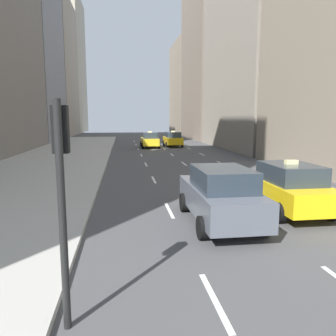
# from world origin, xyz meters

# --- Properties ---
(sidewalk_left) EXTENTS (8.00, 66.00, 0.15)m
(sidewalk_left) POSITION_xyz_m (-7.00, 27.00, 0.07)
(sidewalk_left) COLOR #ADAAA3
(sidewalk_left) RESTS_ON ground
(lane_markings) EXTENTS (5.72, 56.00, 0.01)m
(lane_markings) POSITION_xyz_m (2.60, 23.00, 0.01)
(lane_markings) COLOR white
(lane_markings) RESTS_ON ground
(building_row_left) EXTENTS (6.00, 92.27, 31.75)m
(building_row_left) POSITION_xyz_m (-14.00, 48.89, 14.11)
(building_row_left) COLOR gray
(building_row_left) RESTS_ON ground
(taxi_lead) EXTENTS (2.02, 4.40, 1.87)m
(taxi_lead) POSITION_xyz_m (1.20, 39.63, 0.88)
(taxi_lead) COLOR yellow
(taxi_lead) RESTS_ON ground
(taxi_second) EXTENTS (2.02, 4.40, 1.87)m
(taxi_second) POSITION_xyz_m (4.00, 40.70, 0.88)
(taxi_second) COLOR yellow
(taxi_second) RESTS_ON ground
(taxi_third) EXTENTS (2.02, 4.40, 1.87)m
(taxi_third) POSITION_xyz_m (4.00, 13.42, 0.88)
(taxi_third) COLOR yellow
(taxi_third) RESTS_ON ground
(sedan_black_near) EXTENTS (2.02, 4.45, 1.81)m
(sedan_black_near) POSITION_xyz_m (1.20, 12.35, 0.92)
(sedan_black_near) COLOR #565B66
(sedan_black_near) RESTS_ON ground
(traffic_light_pole) EXTENTS (0.24, 0.42, 3.60)m
(traffic_light_pole) POSITION_xyz_m (-2.75, 7.65, 2.41)
(traffic_light_pole) COLOR black
(traffic_light_pole) RESTS_ON ground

